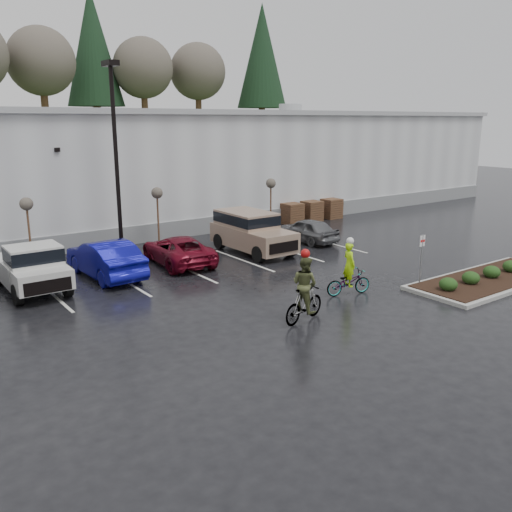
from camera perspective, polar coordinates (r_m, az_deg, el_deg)
ground at (r=20.05m, az=10.53°, el=-5.37°), size 120.00×120.00×0.00m
warehouse at (r=37.66m, az=-14.38°, el=9.21°), size 60.50×15.50×7.20m
wooded_ridge at (r=59.65m, az=-22.72°, el=9.62°), size 80.00×25.00×6.00m
lamppost at (r=26.80m, az=-14.62°, el=11.72°), size 0.50×1.00×9.22m
sapling_west at (r=26.85m, az=-22.99°, el=4.70°), size 0.60×0.60×3.20m
sapling_mid at (r=28.96m, az=-10.37°, el=6.21°), size 0.60×0.60×3.20m
sapling_east at (r=32.87m, az=1.57°, el=7.36°), size 0.60×0.60×3.20m
pallet_stack_a at (r=35.48m, az=3.79°, el=4.49°), size 1.20×1.20×1.35m
pallet_stack_b at (r=36.57m, az=5.85°, el=4.74°), size 1.20×1.20×1.35m
pallet_stack_c at (r=37.78m, az=7.90°, el=4.98°), size 1.20×1.20×1.35m
curb_island at (r=24.88m, az=23.49°, el=-2.30°), size 8.00×3.00×0.15m
mulch_bed at (r=24.86m, az=23.51°, el=-2.09°), size 7.60×2.60×0.04m
shrub_a at (r=22.33m, az=19.59°, el=-2.82°), size 0.70×0.70×0.52m
shrub_b at (r=23.55m, az=21.68°, el=-2.15°), size 0.70×0.70×0.52m
shrub_c at (r=24.79m, az=23.56°, el=-1.55°), size 0.70×0.70×0.52m
shrub_d at (r=26.07m, az=25.27°, el=-1.00°), size 0.70×0.70×0.52m
fire_lane_sign at (r=22.59m, az=17.02°, el=0.18°), size 0.30×0.05×2.20m
pickup_white at (r=23.41m, az=-22.78°, el=-0.91°), size 2.10×5.20×1.96m
car_blue at (r=24.21m, az=-15.59°, el=-0.25°), size 1.95×5.00×1.62m
car_red at (r=25.71m, az=-8.24°, el=0.63°), size 2.62×4.97×1.33m
suv_tan at (r=27.58m, az=-0.32°, el=2.47°), size 2.20×5.10×2.06m
car_grey at (r=30.19m, az=5.36°, el=2.74°), size 1.86×4.03×1.34m
cyclist_hivis at (r=21.26m, az=9.72°, el=-2.20°), size 1.98×1.09×2.28m
cyclist_olive at (r=18.23m, az=5.11°, el=-4.17°), size 2.01×1.02×2.51m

